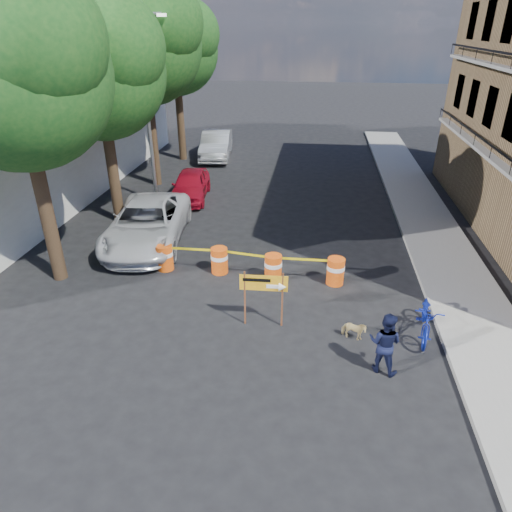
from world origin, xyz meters
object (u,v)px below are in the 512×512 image
(barrel_mid_right, at_px, (273,267))
(barrel_far_right, at_px, (336,271))
(detour_sign, at_px, (269,288))
(bicycle, at_px, (430,303))
(barrel_far_left, at_px, (165,257))
(sedan_silver, at_px, (216,145))
(barrel_mid_left, at_px, (219,260))
(pedestrian, at_px, (385,343))
(dog, at_px, (354,330))
(sedan_red, at_px, (190,185))
(suv_white, at_px, (147,223))

(barrel_mid_right, distance_m, barrel_far_right, 2.01)
(detour_sign, bearing_deg, bicycle, -0.30)
(barrel_far_left, height_order, sedan_silver, sedan_silver)
(barrel_mid_left, bearing_deg, barrel_far_left, -179.32)
(barrel_far_right, xyz_separation_m, pedestrian, (1.04, -4.04, 0.34))
(detour_sign, xyz_separation_m, pedestrian, (2.92, -1.47, -0.41))
(pedestrian, bearing_deg, dog, -39.18)
(barrel_far_left, height_order, detour_sign, detour_sign)
(bicycle, relative_size, sedan_silver, 0.42)
(barrel_mid_left, height_order, sedan_silver, sedan_silver)
(sedan_red, bearing_deg, suv_white, -100.05)
(pedestrian, bearing_deg, sedan_silver, -44.37)
(barrel_mid_left, height_order, barrel_far_right, same)
(barrel_mid_right, xyz_separation_m, sedan_red, (-4.69, 7.27, 0.20))
(pedestrian, relative_size, suv_white, 0.28)
(barrel_mid_right, height_order, sedan_red, sedan_red)
(barrel_far_right, distance_m, detour_sign, 3.27)
(barrel_far_right, relative_size, detour_sign, 0.54)
(barrel_far_right, xyz_separation_m, bicycle, (2.35, -2.43, 0.55))
(barrel_far_right, xyz_separation_m, sedan_red, (-6.70, 7.24, 0.20))
(detour_sign, relative_size, pedestrian, 1.04)
(barrel_far_left, height_order, barrel_far_right, same)
(barrel_mid_left, height_order, pedestrian, pedestrian)
(barrel_mid_left, xyz_separation_m, bicycle, (6.20, -2.68, 0.55))
(barrel_far_left, relative_size, detour_sign, 0.54)
(bicycle, bearing_deg, barrel_mid_right, 161.84)
(pedestrian, bearing_deg, barrel_mid_left, -18.80)
(barrel_far_left, distance_m, detour_sign, 4.83)
(pedestrian, height_order, suv_white, pedestrian)
(barrel_far_right, relative_size, dog, 1.35)
(pedestrian, relative_size, sedan_silver, 0.33)
(bicycle, xyz_separation_m, sedan_red, (-9.05, 9.68, -0.35))
(bicycle, relative_size, sedan_red, 0.52)
(barrel_mid_left, xyz_separation_m, barrel_far_right, (3.86, -0.24, 0.00))
(barrel_far_left, bearing_deg, dog, -26.85)
(barrel_mid_left, relative_size, sedan_red, 0.23)
(detour_sign, height_order, pedestrian, detour_sign)
(barrel_far_right, xyz_separation_m, dog, (0.43, -2.91, -0.19))
(barrel_far_right, distance_m, suv_white, 7.39)
(barrel_far_left, height_order, barrel_mid_right, same)
(detour_sign, height_order, bicycle, bicycle)
(barrel_far_right, bearing_deg, barrel_mid_left, 176.38)
(dog, height_order, sedan_red, sedan_red)
(barrel_far_right, height_order, detour_sign, detour_sign)
(pedestrian, bearing_deg, suv_white, -15.34)
(bicycle, relative_size, dog, 3.07)
(dog, bearing_deg, suv_white, 70.34)
(barrel_mid_right, relative_size, barrel_far_right, 1.00)
(bicycle, bearing_deg, barrel_far_left, 172.53)
(barrel_mid_right, distance_m, bicycle, 5.01)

